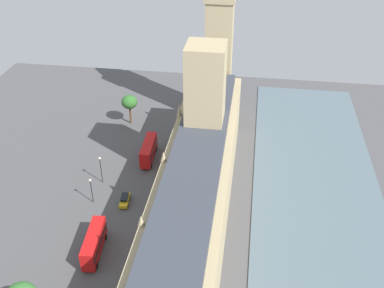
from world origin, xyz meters
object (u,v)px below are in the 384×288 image
object	(u,v)px
street_lamp_opposite_hall	(100,165)
pedestrian_corner	(152,210)
double_decker_bus_far_end	(94,243)
pedestrian_under_trees	(171,153)
clock_tower	(220,17)
pedestrian_kerbside	(178,131)
car_yellow_cab_trailing	(125,200)
plane_tree_midblock	(129,102)
double_decker_bus_by_river_gate	(149,150)
street_lamp_slot_10	(91,186)
parliament_building	(196,184)

from	to	relation	value
street_lamp_opposite_hall	pedestrian_corner	bearing A→B (deg)	147.19
double_decker_bus_far_end	pedestrian_under_trees	size ratio (longest dim) A/B	6.86
clock_tower	pedestrian_corner	size ratio (longest dim) A/B	32.68
pedestrian_kerbside	car_yellow_cab_trailing	bearing A→B (deg)	105.39
plane_tree_midblock	clock_tower	bearing A→B (deg)	-162.61
double_decker_bus_by_river_gate	plane_tree_midblock	bearing A→B (deg)	-63.84
street_lamp_opposite_hall	street_lamp_slot_10	world-z (taller)	street_lamp_opposite_hall
plane_tree_midblock	double_decker_bus_by_river_gate	bearing A→B (deg)	118.53
parliament_building	street_lamp_slot_10	distance (m)	23.64
double_decker_bus_by_river_gate	pedestrian_under_trees	bearing A→B (deg)	-156.65
pedestrian_kerbside	street_lamp_opposite_hall	size ratio (longest dim) A/B	0.22
double_decker_bus_by_river_gate	plane_tree_midblock	distance (m)	19.24
car_yellow_cab_trailing	clock_tower	bearing A→B (deg)	-117.53
double_decker_bus_by_river_gate	car_yellow_cab_trailing	world-z (taller)	double_decker_bus_by_river_gate
double_decker_bus_by_river_gate	car_yellow_cab_trailing	size ratio (longest dim) A/B	2.18
clock_tower	street_lamp_opposite_hall	size ratio (longest dim) A/B	8.01
double_decker_bus_far_end	pedestrian_corner	distance (m)	15.21
pedestrian_under_trees	pedestrian_corner	distance (m)	22.11
pedestrian_under_trees	pedestrian_corner	size ratio (longest dim) A/B	0.91
pedestrian_kerbside	plane_tree_midblock	bearing A→B (deg)	14.30
street_lamp_opposite_hall	double_decker_bus_by_river_gate	bearing A→B (deg)	-128.38
double_decker_bus_far_end	clock_tower	bearing A→B (deg)	-112.43
pedestrian_corner	street_lamp_opposite_hall	distance (m)	16.85
car_yellow_cab_trailing	double_decker_bus_far_end	distance (m)	15.26
clock_tower	pedestrian_under_trees	bearing A→B (deg)	66.25
clock_tower	double_decker_bus_by_river_gate	size ratio (longest dim) A/B	5.29
plane_tree_midblock	street_lamp_opposite_hall	xyz separation A→B (m)	(-0.43, 27.33, -1.83)
plane_tree_midblock	pedestrian_under_trees	bearing A→B (deg)	134.96
double_decker_bus_by_river_gate	pedestrian_kerbside	bearing A→B (deg)	-113.82
plane_tree_midblock	street_lamp_slot_10	bearing A→B (deg)	91.03
pedestrian_under_trees	double_decker_bus_far_end	bearing A→B (deg)	73.15
pedestrian_kerbside	pedestrian_corner	world-z (taller)	pedestrian_corner
double_decker_bus_by_river_gate	double_decker_bus_far_end	world-z (taller)	same
plane_tree_midblock	street_lamp_opposite_hall	world-z (taller)	plane_tree_midblock
parliament_building	double_decker_bus_far_end	xyz separation A→B (m)	(17.77, 12.17, -6.55)
pedestrian_under_trees	plane_tree_midblock	xyz separation A→B (m)	(14.07, -14.08, 5.95)
double_decker_bus_by_river_gate	pedestrian_under_trees	xyz separation A→B (m)	(-5.08, -2.45, -1.93)
parliament_building	pedestrian_corner	world-z (taller)	parliament_building
street_lamp_slot_10	car_yellow_cab_trailing	bearing A→B (deg)	-173.64
pedestrian_kerbside	street_lamp_opposite_hall	xyz separation A→B (m)	(13.73, 23.97, 4.11)
street_lamp_slot_10	pedestrian_under_trees	bearing A→B (deg)	-123.33
pedestrian_under_trees	plane_tree_midblock	bearing A→B (deg)	-48.66
clock_tower	street_lamp_opposite_hall	distance (m)	48.17
double_decker_bus_far_end	pedestrian_corner	world-z (taller)	double_decker_bus_far_end
pedestrian_under_trees	street_lamp_slot_10	world-z (taller)	street_lamp_slot_10
clock_tower	pedestrian_kerbside	bearing A→B (deg)	48.95
street_lamp_slot_10	clock_tower	bearing A→B (deg)	-118.64
double_decker_bus_far_end	street_lamp_opposite_hall	distance (m)	22.28
car_yellow_cab_trailing	plane_tree_midblock	world-z (taller)	plane_tree_midblock
parliament_building	pedestrian_kerbside	xyz separation A→B (m)	(9.51, -33.29, -8.48)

